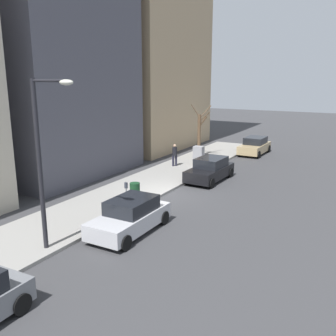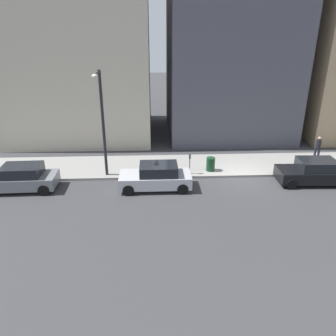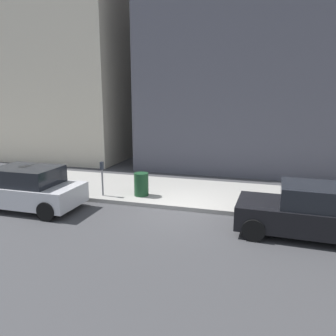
# 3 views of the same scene
# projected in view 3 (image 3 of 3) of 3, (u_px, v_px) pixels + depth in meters

# --- Properties ---
(ground_plane) EXTENTS (120.00, 120.00, 0.00)m
(ground_plane) POSITION_uv_depth(u_px,v_px,m) (182.00, 211.00, 11.53)
(ground_plane) COLOR #38383A
(sidewalk) EXTENTS (4.00, 36.00, 0.15)m
(sidewalk) POSITION_uv_depth(u_px,v_px,m) (194.00, 193.00, 13.39)
(sidewalk) COLOR gray
(sidewalk) RESTS_ON ground
(parked_car_black) EXTENTS (2.05, 4.26, 1.52)m
(parked_car_black) POSITION_uv_depth(u_px,v_px,m) (315.00, 212.00, 9.28)
(parked_car_black) COLOR black
(parked_car_black) RESTS_ON ground
(parked_car_silver) EXTENTS (1.94, 4.21, 1.52)m
(parked_car_silver) POSITION_uv_depth(u_px,v_px,m) (25.00, 188.00, 11.69)
(parked_car_silver) COLOR #B7B7BC
(parked_car_silver) RESTS_ON ground
(parking_meter) EXTENTS (0.14, 0.10, 1.35)m
(parking_meter) POSITION_uv_depth(u_px,v_px,m) (102.00, 175.00, 12.67)
(parking_meter) COLOR slate
(parking_meter) RESTS_ON sidewalk
(trash_bin) EXTENTS (0.56, 0.56, 0.90)m
(trash_bin) POSITION_uv_depth(u_px,v_px,m) (141.00, 184.00, 12.77)
(trash_bin) COLOR #14381E
(trash_bin) RESTS_ON sidewalk
(office_tower_right) EXTENTS (11.66, 11.66, 14.12)m
(office_tower_right) POSITION_uv_depth(u_px,v_px,m) (66.00, 54.00, 23.90)
(office_tower_right) COLOR #BCB29E
(office_tower_right) RESTS_ON ground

